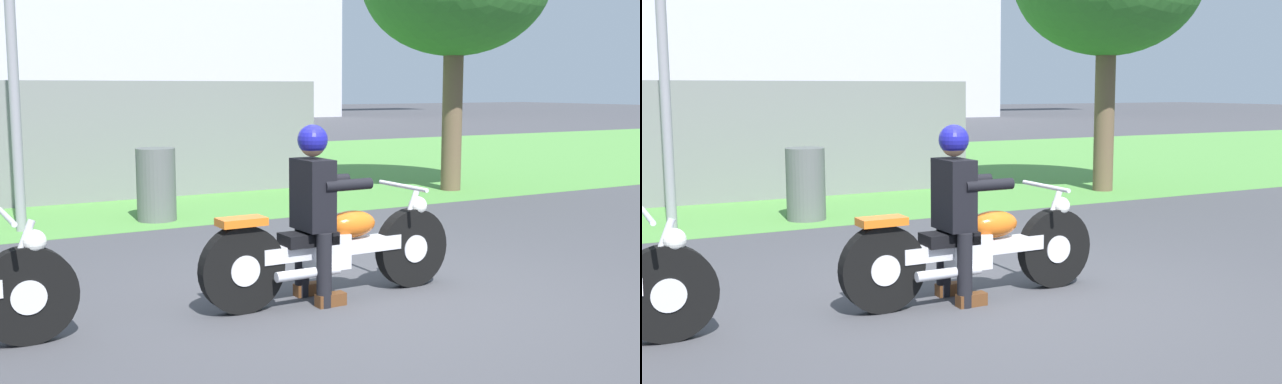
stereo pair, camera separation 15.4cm
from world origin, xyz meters
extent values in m
plane|color=#424247|center=(0.00, 0.00, 0.00)|extent=(120.00, 120.00, 0.00)
cube|color=#549342|center=(0.00, 9.84, 0.00)|extent=(60.00, 12.00, 0.01)
cylinder|color=black|center=(0.61, 0.24, 0.34)|extent=(0.68, 0.13, 0.67)
cylinder|color=silver|center=(0.61, 0.24, 0.34)|extent=(0.24, 0.14, 0.24)
cylinder|color=black|center=(-0.97, 0.22, 0.34)|extent=(0.68, 0.13, 0.67)
cylinder|color=silver|center=(-0.97, 0.22, 0.34)|extent=(0.24, 0.14, 0.24)
cube|color=silver|center=(-0.18, 0.23, 0.42)|extent=(1.27, 0.15, 0.12)
cube|color=silver|center=(-0.23, 0.23, 0.40)|extent=(0.32, 0.24, 0.28)
ellipsoid|color=orange|center=(0.00, 0.23, 0.60)|extent=(0.44, 0.24, 0.22)
cube|color=black|center=(-0.40, 0.23, 0.52)|extent=(0.44, 0.24, 0.10)
cube|color=orange|center=(-0.97, 0.22, 0.70)|extent=(0.36, 0.20, 0.06)
cylinder|color=silver|center=(0.56, 0.24, 0.59)|extent=(0.25, 0.05, 0.53)
cylinder|color=silver|center=(0.51, 0.24, 0.88)|extent=(0.04, 0.66, 0.04)
sphere|color=white|center=(0.67, 0.24, 0.70)|extent=(0.16, 0.16, 0.16)
cylinder|color=silver|center=(-0.48, 0.09, 0.28)|extent=(0.55, 0.08, 0.08)
cylinder|color=black|center=(-0.36, 0.41, 0.29)|extent=(0.12, 0.12, 0.59)
cube|color=#593319|center=(-0.30, 0.41, 0.05)|extent=(0.24, 0.10, 0.10)
cylinder|color=black|center=(-0.36, 0.05, 0.29)|extent=(0.12, 0.12, 0.59)
cube|color=#593319|center=(-0.30, 0.05, 0.05)|extent=(0.24, 0.10, 0.10)
cube|color=black|center=(-0.36, 0.23, 0.87)|extent=(0.22, 0.38, 0.56)
cylinder|color=black|center=(-0.14, 0.40, 0.95)|extent=(0.42, 0.09, 0.09)
cylinder|color=black|center=(-0.14, 0.06, 0.95)|extent=(0.42, 0.09, 0.09)
sphere|color=tan|center=(-0.36, 0.23, 1.27)|extent=(0.20, 0.20, 0.20)
sphere|color=navy|center=(-0.36, 0.23, 1.30)|extent=(0.24, 0.24, 0.24)
cylinder|color=black|center=(-2.50, 0.28, 0.33)|extent=(0.66, 0.13, 0.66)
cylinder|color=silver|center=(-2.50, 0.28, 0.33)|extent=(0.23, 0.14, 0.23)
cylinder|color=silver|center=(-2.55, 0.28, 0.58)|extent=(0.25, 0.05, 0.53)
cylinder|color=silver|center=(-2.60, 0.28, 0.87)|extent=(0.04, 0.66, 0.04)
sphere|color=white|center=(-2.44, 0.28, 0.69)|extent=(0.16, 0.16, 0.16)
cylinder|color=brown|center=(4.85, 4.92, 1.18)|extent=(0.33, 0.33, 2.36)
cylinder|color=#595E5B|center=(-0.31, 4.47, 0.47)|extent=(0.50, 0.50, 0.93)
cube|color=slate|center=(-0.41, 6.48, 0.90)|extent=(7.00, 0.06, 1.80)
camera|label=1|loc=(-3.22, -4.95, 1.71)|focal=42.66mm
camera|label=2|loc=(-3.08, -5.03, 1.71)|focal=42.66mm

